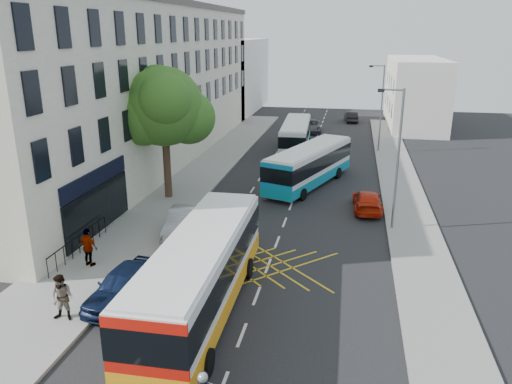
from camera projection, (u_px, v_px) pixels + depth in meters
The scene contains 20 objects.
ground at pixel (242, 335), 19.00m from camera, with size 120.00×120.00×0.00m, color black.
pavement_left at pixel (169, 197), 34.53m from camera, with size 5.00×70.00×0.15m, color gray.
pavement_right at pixel (408, 212), 31.64m from camera, with size 3.00×70.00×0.15m, color gray.
terrace_main at pixel (143, 84), 42.34m from camera, with size 8.30×45.00×13.50m.
terrace_far at pixel (229, 76), 71.39m from camera, with size 8.00×20.00×10.00m, color silver.
building_right at pixel (415, 92), 60.65m from camera, with size 6.00×18.00×8.00m, color silver.
street_tree at pixel (163, 107), 32.59m from camera, with size 6.30×5.70×8.80m.
lamp_near at pixel (397, 153), 27.68m from camera, with size 1.45×0.15×8.00m.
lamp_far at pixel (381, 104), 46.37m from camera, with size 1.45×0.15×8.00m.
railings at pixel (79, 243), 25.48m from camera, with size 0.08×5.60×1.14m, color black, non-canonical shape.
bus_near at pixel (201, 273), 20.15m from camera, with size 3.02×11.70×3.28m.
bus_mid at pixel (309, 165), 37.09m from camera, with size 5.86×10.62×2.93m.
bus_far at pixel (296, 136), 47.60m from camera, with size 2.93×10.40×2.89m.
parked_car_blue at pixel (124, 285), 21.17m from camera, with size 1.82×4.53×1.54m, color #0E1938.
parked_car_silver at pixel (183, 222), 28.22m from camera, with size 1.57×4.50×1.48m, color #9B9EA2.
red_hatchback at pixel (367, 201), 32.11m from camera, with size 1.76×4.33×1.26m, color red.
distant_car_grey at pixel (311, 126), 57.24m from camera, with size 2.27×4.91×1.37m, color #3F4147.
distant_car_dark at pixel (351, 117), 63.68m from camera, with size 1.37×3.93×1.29m, color black.
pedestrian_near at pixel (62, 298), 19.47m from camera, with size 0.93×0.73×1.92m, color gray.
pedestrian_far at pixel (88, 247), 24.02m from camera, with size 1.12×0.47×1.92m, color gray.
Camera 1 is at (3.64, -16.01, 11.02)m, focal length 35.00 mm.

